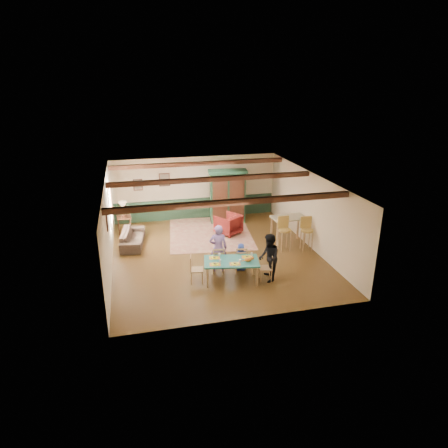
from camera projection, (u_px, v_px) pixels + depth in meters
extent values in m
plane|color=#462D13|center=(216.00, 255.00, 13.93)|extent=(8.00, 8.00, 0.00)
cube|color=beige|center=(195.00, 188.00, 17.11)|extent=(7.00, 0.02, 2.70)
cube|color=beige|center=(108.00, 227.00, 12.69)|extent=(0.02, 8.00, 2.70)
cube|color=beige|center=(311.00, 211.00, 14.24)|extent=(0.02, 8.00, 2.70)
cube|color=white|center=(215.00, 179.00, 12.99)|extent=(7.00, 8.00, 0.02)
cube|color=#1C3424|center=(196.00, 208.00, 17.40)|extent=(6.95, 0.03, 0.90)
cube|color=#32180E|center=(233.00, 202.00, 10.93)|extent=(6.95, 0.16, 0.16)
cube|color=#32180E|center=(213.00, 179.00, 13.39)|extent=(6.95, 0.16, 0.16)
cube|color=#32180E|center=(199.00, 164.00, 15.76)|extent=(6.95, 0.16, 0.16)
imported|color=#815FA3|center=(218.00, 248.00, 12.53)|extent=(0.63, 0.47, 1.56)
imported|color=black|center=(269.00, 258.00, 11.94)|extent=(0.69, 0.81, 1.49)
imported|color=#27419F|center=(241.00, 257.00, 12.68)|extent=(0.49, 0.36, 0.91)
cube|color=beige|center=(210.00, 233.00, 15.83)|extent=(3.54, 4.06, 0.01)
cube|color=#173925|center=(228.00, 196.00, 16.71)|extent=(1.65, 0.81, 2.25)
imported|color=#541013|center=(228.00, 224.00, 15.66)|extent=(1.19, 1.20, 0.79)
imported|color=#362922|center=(133.00, 238.00, 14.68)|extent=(0.99, 1.99, 0.56)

